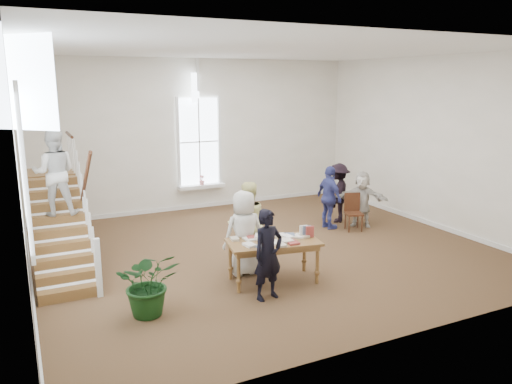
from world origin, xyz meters
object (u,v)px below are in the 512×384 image
elderly_woman (244,233)px  person_yellow (247,223)px  police_officer (268,255)px  floor_plant (149,283)px  woman_cluster_c (362,199)px  side_chair (353,210)px  woman_cluster_b (338,193)px  woman_cluster_a (329,198)px  library_table (274,245)px

elderly_woman → person_yellow: bearing=-120.7°
police_officer → person_yellow: size_ratio=0.92×
person_yellow → floor_plant: 2.90m
woman_cluster_c → side_chair: woman_cluster_c is taller
side_chair → woman_cluster_b: bearing=102.0°
elderly_woman → woman_cluster_b: elderly_woman is taller
police_officer → floor_plant: bearing=161.9°
elderly_woman → woman_cluster_c: elderly_woman is taller
floor_plant → side_chair: bearing=22.9°
side_chair → woman_cluster_c: bearing=42.4°
person_yellow → woman_cluster_a: bearing=-158.1°
woman_cluster_a → elderly_woman: bearing=119.1°
police_officer → woman_cluster_c: bearing=24.1°
library_table → woman_cluster_a: bearing=50.2°
woman_cluster_c → floor_plant: woman_cluster_c is taller
elderly_woman → person_yellow: (0.30, 0.50, 0.03)m
person_yellow → floor_plant: bearing=27.2°
library_table → elderly_woman: size_ratio=1.09×
floor_plant → side_chair: 6.56m
woman_cluster_b → woman_cluster_c: woman_cluster_b is taller
woman_cluster_a → person_yellow: bearing=114.4°
woman_cluster_b → woman_cluster_c: 0.72m
police_officer → library_table: bearing=44.4°
woman_cluster_b → woman_cluster_c: (0.30, -0.65, -0.07)m
police_officer → side_chair: 4.88m
library_table → police_officer: police_officer is taller
person_yellow → floor_plant: person_yellow is taller
floor_plant → woman_cluster_c: bearing=23.0°
library_table → side_chair: bearing=41.7°
woman_cluster_c → floor_plant: bearing=-114.5°
police_officer → woman_cluster_c: police_officer is taller
woman_cluster_c → library_table: bearing=-106.3°
library_table → woman_cluster_c: 4.56m
police_officer → woman_cluster_c: (4.36, 3.01, -0.08)m
elderly_woman → woman_cluster_c: 4.61m
police_officer → elderly_woman: 1.25m
police_officer → side_chair: size_ratio=1.70×
woman_cluster_a → floor_plant: (-5.54, -2.93, -0.27)m
woman_cluster_a → floor_plant: woman_cluster_a is taller
woman_cluster_c → floor_plant: 6.99m
elderly_woman → woman_cluster_b: 4.64m
police_officer → woman_cluster_c: size_ratio=1.10×
elderly_woman → floor_plant: (-2.17, -0.97, -0.29)m
library_table → woman_cluster_b: size_ratio=1.15×
police_officer → woman_cluster_b: (4.06, 3.66, -0.01)m
police_officer → floor_plant: (-2.07, 0.28, -0.26)m
woman_cluster_b → side_chair: woman_cluster_b is taller
elderly_woman → floor_plant: elderly_woman is taller
police_officer → woman_cluster_b: 5.46m
police_officer → side_chair: (3.96, 2.83, -0.28)m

